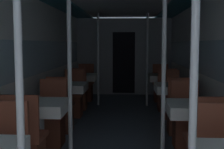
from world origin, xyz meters
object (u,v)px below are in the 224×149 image
dining_table_left_1 (40,110)px  chair_right_far_1 (186,126)px  chair_left_near_2 (61,114)px  dining_table_right_2 (174,90)px  chair_left_far_3 (86,89)px  support_pole_right_0 (193,100)px  chair_right_far_3 (161,90)px  dining_table_right_1 (195,111)px  chair_left_far_1 (51,124)px  chair_left_near_3 (78,96)px  dining_table_right_3 (163,79)px  chair_right_near_3 (166,97)px  chair_right_far_2 (170,103)px  chair_left_far_2 (73,102)px  dining_table_left_3 (82,79)px  support_pole_left_1 (70,74)px  support_pole_right_3 (147,60)px  chair_right_near_2 (179,116)px  support_pole_left_3 (98,59)px  dining_table_left_2 (68,89)px  support_pole_left_0 (20,99)px  support_pole_right_1 (164,74)px

dining_table_left_1 → chair_right_far_1: (1.93, 0.56, -0.34)m
chair_left_near_2 → dining_table_right_2: size_ratio=1.27×
chair_left_far_3 → dining_table_right_2: size_ratio=1.27×
support_pole_right_0 → chair_right_far_3: support_pole_right_0 is taller
chair_left_far_3 → dining_table_right_1: (1.93, -4.10, 0.34)m
chair_left_far_1 → chair_left_near_3: same height
dining_table_right_3 → chair_right_near_3: size_ratio=0.79×
dining_table_right_3 → chair_right_far_2: bearing=-90.0°
chair_left_near_3 → chair_left_far_2: bearing=-90.0°
chair_left_far_3 → chair_right_near_3: bearing=149.8°
chair_left_near_2 → support_pole_right_0: bearing=-62.6°
dining_table_left_3 → chair_right_far_2: bearing=-32.1°
support_pole_left_1 → chair_left_far_1: bearing=124.5°
support_pole_left_1 → support_pole_right_3: 3.72m
support_pole_right_0 → dining_table_left_3: bearing=106.2°
chair_right_near_2 → support_pole_left_3: bearing=123.5°
dining_table_right_2 → chair_right_near_3: (0.00, 1.21, -0.34)m
dining_table_left_2 → chair_right_near_3: (1.93, 1.21, -0.34)m
chair_left_far_1 → support_pole_left_1: size_ratio=0.43×
chair_left_far_2 → chair_right_far_1: (1.93, -1.77, 0.00)m
dining_table_left_1 → chair_left_far_2: size_ratio=0.79×
support_pole_left_0 → support_pole_right_3: (1.16, 5.30, 0.00)m
support_pole_right_0 → support_pole_right_3: same height
support_pole_right_1 → chair_right_far_3: bearing=84.6°
support_pole_left_0 → chair_right_near_3: (1.54, 4.74, -0.79)m
chair_left_near_3 → support_pole_left_1: bearing=-82.6°
dining_table_left_2 → dining_table_right_3: (1.93, 1.77, 0.00)m
chair_left_far_1 → dining_table_left_1: bearing=90.0°
chair_left_far_1 → chair_left_near_3: bearing=-90.0°
support_pole_right_0 → chair_right_far_3: size_ratio=2.32×
support_pole_right_0 → chair_right_far_2: (0.39, 4.10, -0.79)m
dining_table_right_3 → chair_left_far_3: bearing=163.8°
support_pole_right_0 → support_pole_right_3: 5.30m
dining_table_left_2 → chair_left_near_3: bearing=90.0°
support_pole_left_0 → support_pole_left_1: size_ratio=1.00×
dining_table_left_3 → support_pole_right_0: (1.54, -5.30, 0.46)m
dining_table_left_1 → chair_right_near_2: bearing=32.1°
dining_table_left_1 → dining_table_right_2: bearing=42.5°
dining_table_left_2 → dining_table_right_1: 2.62m
support_pole_right_1 → chair_right_far_2: bearing=80.6°
chair_left_far_1 → dining_table_left_2: size_ratio=1.27×
dining_table_right_1 → dining_table_right_2: bearing=90.0°
dining_table_left_2 → support_pole_right_3: (1.54, 1.77, 0.46)m
chair_left_near_2 → support_pole_right_3: bearing=56.5°
support_pole_left_0 → chair_right_near_2: bearing=62.6°
dining_table_left_2 → chair_right_far_3: bearing=50.4°
support_pole_left_1 → chair_right_near_2: (1.54, 1.21, -0.79)m
chair_right_far_3 → chair_left_near_2: bearing=56.3°
support_pole_left_3 → dining_table_right_2: (1.54, -1.77, -0.46)m
chair_left_far_3 → support_pole_right_3: (1.54, -0.56, 0.79)m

